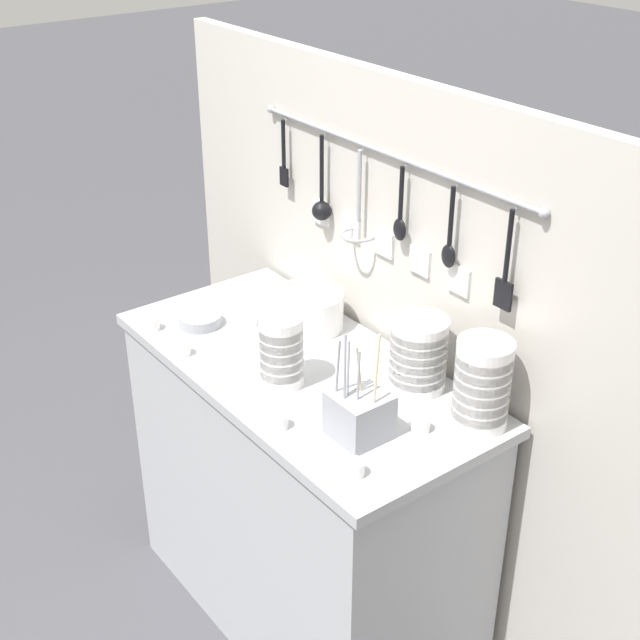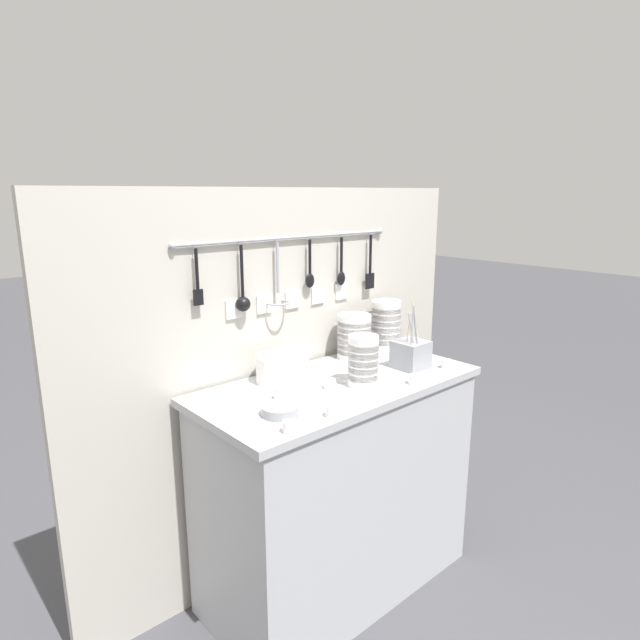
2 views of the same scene
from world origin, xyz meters
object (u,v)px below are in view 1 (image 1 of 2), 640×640
(plate_stack, at_px, (309,310))
(cup_front_right, at_px, (420,424))
(bowl_stack_short_front, at_px, (482,384))
(cup_mid_row, at_px, (182,349))
(cutlery_caddy, at_px, (359,414))
(steel_mixing_bowl, at_px, (200,320))
(cup_edge_far, at_px, (354,468))
(cup_centre, at_px, (275,352))
(cup_by_caddy, at_px, (279,421))
(bowl_stack_back_corner, at_px, (281,351))
(bowl_stack_nested_right, at_px, (418,353))
(cup_back_left, at_px, (249,319))
(cup_edge_near, at_px, (152,324))

(plate_stack, xyz_separation_m, cup_front_right, (0.57, -0.09, -0.04))
(bowl_stack_short_front, relative_size, cup_front_right, 5.01)
(cup_front_right, relative_size, cup_mid_row, 1.00)
(plate_stack, height_order, cup_mid_row, plate_stack)
(cutlery_caddy, height_order, cup_mid_row, cutlery_caddy)
(cutlery_caddy, xyz_separation_m, cup_front_right, (0.07, 0.13, -0.04))
(steel_mixing_bowl, height_order, cup_edge_far, cup_edge_far)
(cup_front_right, bearing_deg, cup_centre, -170.30)
(cup_front_right, distance_m, cup_mid_row, 0.70)
(steel_mixing_bowl, xyz_separation_m, cup_front_right, (0.76, 0.15, 0.00))
(cup_centre, bearing_deg, cup_by_caddy, -33.12)
(bowl_stack_back_corner, height_order, cutlery_caddy, cutlery_caddy)
(bowl_stack_short_front, xyz_separation_m, steel_mixing_bowl, (-0.82, -0.28, -0.10))
(plate_stack, bearing_deg, bowl_stack_short_front, 3.47)
(bowl_stack_nested_right, distance_m, bowl_stack_back_corner, 0.34)
(cup_front_right, height_order, cup_centre, same)
(cup_back_left, xyz_separation_m, cup_centre, (0.20, -0.04, 0.00))
(bowl_stack_back_corner, xyz_separation_m, cutlery_caddy, (0.29, 0.01, -0.04))
(bowl_stack_back_corner, relative_size, plate_stack, 0.97)
(steel_mixing_bowl, height_order, cup_centre, cup_centre)
(cup_front_right, bearing_deg, bowl_stack_nested_right, 140.08)
(bowl_stack_back_corner, bearing_deg, cup_back_left, 161.85)
(bowl_stack_short_front, height_order, cup_mid_row, bowl_stack_short_front)
(cup_edge_near, relative_size, cup_edge_far, 1.00)
(cutlery_caddy, relative_size, cup_by_caddy, 6.17)
(bowl_stack_short_front, distance_m, bowl_stack_back_corner, 0.51)
(bowl_stack_short_front, xyz_separation_m, cup_edge_near, (-0.88, -0.40, -0.09))
(bowl_stack_back_corner, distance_m, plate_stack, 0.31)
(bowl_stack_short_front, bearing_deg, cup_back_left, -167.16)
(cup_back_left, bearing_deg, cup_edge_far, -14.90)
(cup_mid_row, bearing_deg, plate_stack, 77.77)
(bowl_stack_nested_right, height_order, cup_by_caddy, bowl_stack_nested_right)
(cup_edge_far, xyz_separation_m, cup_centre, (-0.52, 0.15, 0.00))
(cup_back_left, relative_size, cup_by_caddy, 1.00)
(steel_mixing_bowl, xyz_separation_m, cup_centre, (0.28, 0.07, 0.00))
(cup_edge_far, bearing_deg, cup_edge_near, -176.93)
(plate_stack, relative_size, cup_by_caddy, 4.45)
(cup_front_right, relative_size, cup_by_caddy, 1.00)
(cup_back_left, bearing_deg, cup_front_right, 3.25)
(bowl_stack_nested_right, xyz_separation_m, cup_front_right, (0.15, -0.12, -0.08))
(bowl_stack_short_front, distance_m, cup_front_right, 0.17)
(bowl_stack_nested_right, relative_size, steel_mixing_bowl, 1.57)
(bowl_stack_short_front, bearing_deg, cup_centre, -158.67)
(bowl_stack_short_front, height_order, steel_mixing_bowl, bowl_stack_short_front)
(cutlery_caddy, height_order, cup_edge_near, cutlery_caddy)
(plate_stack, relative_size, cup_centre, 4.45)
(cutlery_caddy, xyz_separation_m, cup_edge_far, (0.11, -0.10, -0.04))
(bowl_stack_nested_right, relative_size, cup_centre, 4.31)
(steel_mixing_bowl, height_order, cup_by_caddy, cup_by_caddy)
(cup_centre, bearing_deg, plate_stack, 116.13)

